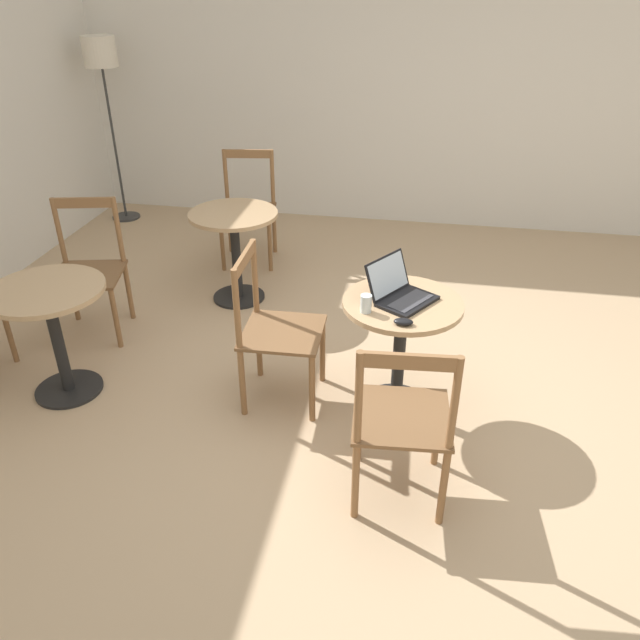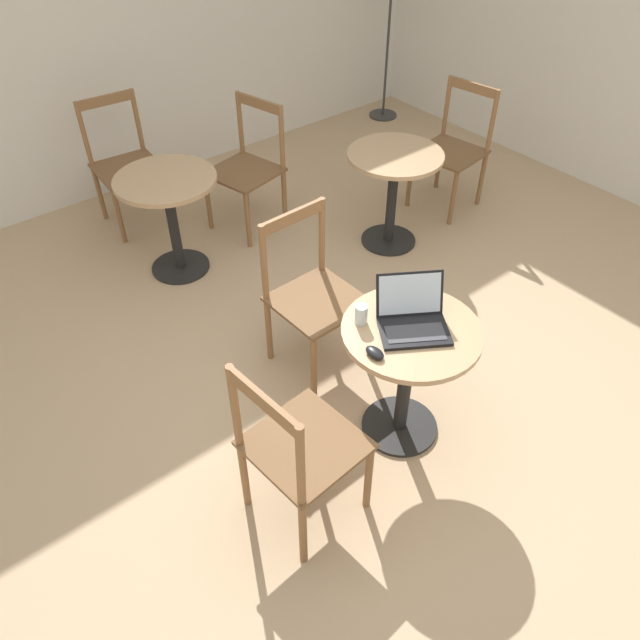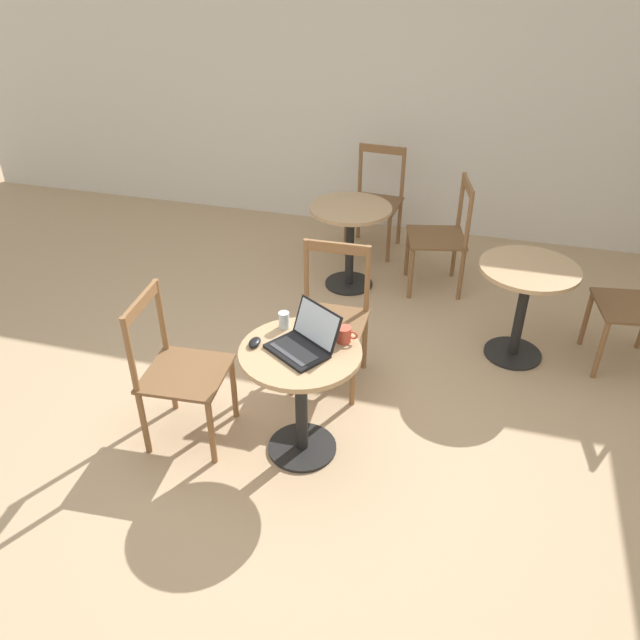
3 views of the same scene
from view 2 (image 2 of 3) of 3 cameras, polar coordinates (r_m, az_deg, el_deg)
name	(u,v)px [view 2 (image 2 of 3)]	position (r m, az deg, el deg)	size (l,w,h in m)	color
ground_plane	(373,419)	(3.46, 4.84, -8.99)	(16.00, 16.00, 0.00)	tan
wall_back	(74,18)	(5.19, -21.59, 24.29)	(9.40, 0.06, 2.70)	silver
cafe_table_near	(408,358)	(3.05, 8.07, -3.45)	(0.66, 0.66, 0.71)	black
cafe_table_mid	(394,178)	(4.49, 6.74, 12.76)	(0.66, 0.66, 0.71)	black
cafe_table_far	(169,203)	(4.28, -13.61, 10.33)	(0.66, 0.66, 0.71)	black
chair_near_left	(297,449)	(2.74, -2.11, -11.72)	(0.49, 0.49, 0.94)	brown
chair_near_back	(312,296)	(3.47, -0.70, 2.23)	(0.47, 0.47, 0.94)	brown
chair_mid_right	(453,149)	(5.09, 12.09, 15.02)	(0.52, 0.52, 0.94)	brown
chair_far_back	(126,165)	(4.97, -17.32, 13.39)	(0.49, 0.49, 0.94)	brown
chair_far_right	(248,168)	(4.74, -6.58, 13.62)	(0.55, 0.55, 0.94)	brown
laptop	(413,319)	(2.91, 8.48, 0.09)	(0.42, 0.42, 0.22)	black
mouse	(375,353)	(2.77, 5.03, -3.00)	(0.06, 0.10, 0.03)	black
mug	(421,289)	(3.09, 9.24, 2.79)	(0.12, 0.08, 0.09)	#C64C38
drinking_glass	(361,314)	(2.90, 3.78, 0.52)	(0.06, 0.06, 0.10)	silver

